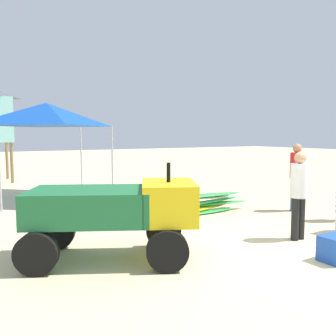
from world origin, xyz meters
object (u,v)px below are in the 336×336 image
(utility_cart, at_px, (116,209))
(lifeguard_near_left, at_px, (296,172))
(lifeguard_near_right, at_px, (299,190))
(surfboard_pile, at_px, (201,204))
(popup_canopy, at_px, (47,114))

(utility_cart, bearing_deg, lifeguard_near_left, 9.46)
(lifeguard_near_left, bearing_deg, utility_cart, -170.54)
(lifeguard_near_left, distance_m, lifeguard_near_right, 2.60)
(surfboard_pile, distance_m, popup_canopy, 5.54)
(utility_cart, relative_size, lifeguard_near_left, 1.65)
(utility_cart, height_order, popup_canopy, popup_canopy)
(surfboard_pile, xyz_separation_m, lifeguard_near_right, (0.26, -2.64, 0.68))
(lifeguard_near_left, height_order, popup_canopy, popup_canopy)
(utility_cart, distance_m, lifeguard_near_left, 5.33)
(utility_cart, height_order, surfboard_pile, utility_cart)
(utility_cart, relative_size, lifeguard_near_right, 1.74)
(utility_cart, distance_m, surfboard_pile, 3.57)
(lifeguard_near_right, height_order, popup_canopy, popup_canopy)
(surfboard_pile, xyz_separation_m, popup_canopy, (-2.66, 4.28, 2.30))
(surfboard_pile, bearing_deg, lifeguard_near_right, -84.47)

